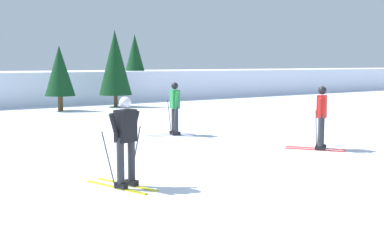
{
  "coord_description": "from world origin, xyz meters",
  "views": [
    {
      "loc": [
        -6.77,
        -8.41,
        2.32
      ],
      "look_at": [
        0.72,
        2.58,
        0.9
      ],
      "focal_mm": 45.45,
      "sensor_mm": 36.0,
      "label": 1
    }
  ],
  "objects_px": {
    "skier_black": "(125,139)",
    "conifer_far_right": "(135,62)",
    "skier_red": "(321,116)",
    "conifer_far_centre": "(115,63)",
    "conifer_far_left": "(60,71)",
    "skier_green": "(175,107)"
  },
  "relations": [
    {
      "from": "skier_red",
      "to": "conifer_far_centre",
      "type": "height_order",
      "value": "conifer_far_centre"
    },
    {
      "from": "skier_black",
      "to": "conifer_far_right",
      "type": "xyz_separation_m",
      "value": [
        10.78,
        20.18,
        1.49
      ]
    },
    {
      "from": "conifer_far_left",
      "to": "conifer_far_right",
      "type": "xyz_separation_m",
      "value": [
        6.78,
        5.13,
        0.46
      ]
    },
    {
      "from": "conifer_far_right",
      "to": "conifer_far_centre",
      "type": "distance_m",
      "value": 5.78
    },
    {
      "from": "conifer_far_right",
      "to": "conifer_far_centre",
      "type": "xyz_separation_m",
      "value": [
        -3.56,
        -4.55,
        -0.06
      ]
    },
    {
      "from": "skier_green",
      "to": "skier_red",
      "type": "height_order",
      "value": "same"
    },
    {
      "from": "skier_black",
      "to": "skier_red",
      "type": "xyz_separation_m",
      "value": [
        6.15,
        0.67,
        -0.0
      ]
    },
    {
      "from": "skier_red",
      "to": "conifer_far_centre",
      "type": "bearing_deg",
      "value": 85.93
    },
    {
      "from": "skier_red",
      "to": "conifer_far_centre",
      "type": "relative_size",
      "value": 0.42
    },
    {
      "from": "conifer_far_left",
      "to": "conifer_far_right",
      "type": "bearing_deg",
      "value": 37.11
    },
    {
      "from": "skier_black",
      "to": "skier_red",
      "type": "height_order",
      "value": "same"
    },
    {
      "from": "skier_green",
      "to": "conifer_far_centre",
      "type": "height_order",
      "value": "conifer_far_centre"
    },
    {
      "from": "skier_black",
      "to": "skier_green",
      "type": "relative_size",
      "value": 1.0
    },
    {
      "from": "conifer_far_left",
      "to": "conifer_far_centre",
      "type": "height_order",
      "value": "conifer_far_centre"
    },
    {
      "from": "conifer_far_centre",
      "to": "conifer_far_left",
      "type": "bearing_deg",
      "value": -169.74
    },
    {
      "from": "skier_red",
      "to": "skier_black",
      "type": "bearing_deg",
      "value": -173.76
    },
    {
      "from": "skier_red",
      "to": "conifer_far_left",
      "type": "distance_m",
      "value": 14.57
    },
    {
      "from": "skier_black",
      "to": "skier_green",
      "type": "distance_m",
      "value": 6.72
    },
    {
      "from": "skier_red",
      "to": "conifer_far_centre",
      "type": "xyz_separation_m",
      "value": [
        1.06,
        14.96,
        1.43
      ]
    },
    {
      "from": "skier_black",
      "to": "conifer_far_right",
      "type": "height_order",
      "value": "conifer_far_right"
    },
    {
      "from": "skier_red",
      "to": "conifer_far_centre",
      "type": "distance_m",
      "value": 15.06
    },
    {
      "from": "conifer_far_left",
      "to": "skier_black",
      "type": "bearing_deg",
      "value": -104.86
    }
  ]
}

